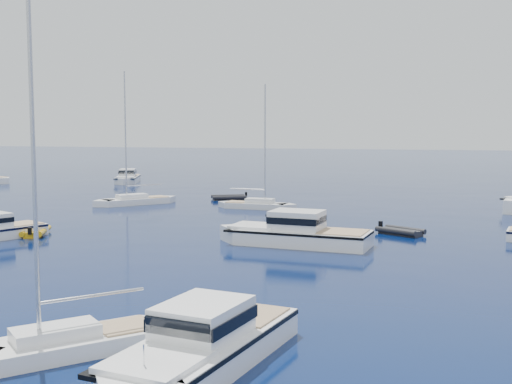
# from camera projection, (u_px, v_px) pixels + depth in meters

# --- Properties ---
(ground) EXTENTS (400.00, 400.00, 0.00)m
(ground) POSITION_uv_depth(u_px,v_px,m) (136.00, 298.00, 27.27)
(ground) COLOR #081C4D
(ground) RESTS_ON ground
(motor_cruiser_near) EXTENTS (4.44, 9.84, 2.49)m
(motor_cruiser_near) POSITION_uv_depth(u_px,v_px,m) (200.00, 368.00, 19.39)
(motor_cruiser_near) COLOR white
(motor_cruiser_near) RESTS_ON ground
(motor_cruiser_centre) EXTENTS (10.57, 4.14, 2.71)m
(motor_cruiser_centre) POSITION_uv_depth(u_px,v_px,m) (294.00, 245.00, 39.86)
(motor_cruiser_centre) COLOR white
(motor_cruiser_centre) RESTS_ON ground
(motor_cruiser_horizon) EXTENTS (5.44, 9.10, 2.29)m
(motor_cruiser_horizon) POSITION_uv_depth(u_px,v_px,m) (128.00, 183.00, 85.64)
(motor_cruiser_horizon) COLOR silver
(motor_cruiser_horizon) RESTS_ON ground
(sailboat_fore) EXTENTS (7.06, 7.54, 12.07)m
(sailboat_fore) POSITION_uv_depth(u_px,v_px,m) (67.00, 353.00, 20.61)
(sailboat_fore) COLOR white
(sailboat_fore) RESTS_ON ground
(sailboat_mid_l) EXTENTS (7.40, 8.06, 12.79)m
(sailboat_mid_l) POSITION_uv_depth(u_px,v_px,m) (136.00, 204.00, 61.12)
(sailboat_mid_l) COLOR white
(sailboat_mid_l) RESTS_ON ground
(sailboat_centre) EXTENTS (7.85, 2.52, 11.37)m
(sailboat_centre) POSITION_uv_depth(u_px,v_px,m) (257.00, 208.00, 57.87)
(sailboat_centre) COLOR silver
(sailboat_centre) RESTS_ON ground
(tender_yellow) EXTENTS (2.76, 3.51, 0.95)m
(tender_yellow) POSITION_uv_depth(u_px,v_px,m) (36.00, 235.00, 43.42)
(tender_yellow) COLOR #D0990C
(tender_yellow) RESTS_ON ground
(tender_grey_near) EXTENTS (3.71, 3.21, 0.95)m
(tender_grey_near) POSITION_uv_depth(u_px,v_px,m) (400.00, 235.00, 43.68)
(tender_grey_near) COLOR black
(tender_grey_near) RESTS_ON ground
(tender_grey_far) EXTENTS (4.04, 3.34, 0.95)m
(tender_grey_far) POSITION_uv_depth(u_px,v_px,m) (229.00, 200.00, 65.00)
(tender_grey_far) COLOR black
(tender_grey_far) RESTS_ON ground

